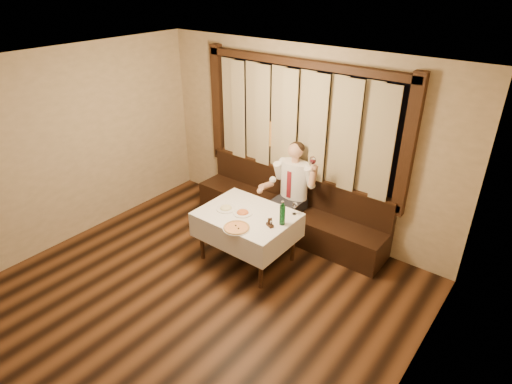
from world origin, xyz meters
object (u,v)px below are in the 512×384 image
Objects in this scene: dining_table at (247,220)px; banquette at (288,212)px; pizza at (237,228)px; pasta_cream at (226,207)px; cruet_caddy at (270,223)px; seated_man at (292,184)px; green_bottle at (282,215)px; pasta_red at (243,211)px.

banquette is at bearing 90.00° from dining_table.
pizza is at bearing -70.28° from dining_table.
pasta_cream is 2.20× the size of cruet_caddy.
pizza is 2.91× the size of cruet_caddy.
cruet_caddy is 0.08× the size of seated_man.
seated_man is at bearing 91.54° from pizza.
seated_man reaches higher than pizza.
green_bottle reaches higher than dining_table.
green_bottle is (0.53, 0.07, 0.25)m from dining_table.
cruet_caddy is at bearing -9.22° from dining_table.
banquette is 0.56m from seated_man.
seated_man is (-0.33, 1.00, 0.06)m from cruet_caddy.
dining_table is 0.46m from cruet_caddy.
pasta_red is 0.26m from pasta_cream.
cruet_caddy reaches higher than pasta_red.
cruet_caddy is at bearing -125.08° from green_bottle.
green_bottle is at bearing 48.53° from pizza.
seated_man is (-0.04, 1.31, 0.08)m from pizza.
banquette is at bearing 134.58° from cruet_caddy.
pizza is 1.34× the size of pasta_red.
pasta_cream is at bearing -155.74° from cruet_caddy.
dining_table is 0.85× the size of seated_man.
pasta_red is 0.59m from green_bottle.
banquette is 9.07× the size of pizza.
pizza is 0.43m from cruet_caddy.
pasta_cream is at bearing -163.66° from dining_table.
banquette is 1.27m from cruet_caddy.
dining_table is 3.60× the size of pizza.
pizza is 1.32m from seated_man.
pasta_red is at bearing -160.88° from cruet_caddy.
dining_table is at bearing 16.34° from pasta_cream.
seated_man is (0.14, 0.97, 0.06)m from pasta_red.
pasta_red is at bearing -98.38° from seated_man.
banquette reaches higher than dining_table.
cruet_caddy is (0.43, -1.09, 0.49)m from banquette.
seated_man reaches higher than banquette.
green_bottle is at bearing 10.35° from pasta_red.
dining_table is at bearing -96.17° from seated_man.
banquette is at bearing 95.54° from pizza.
pasta_cream is at bearing 146.10° from pizza.
seated_man reaches higher than dining_table.
pizza is 1.04× the size of green_bottle.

